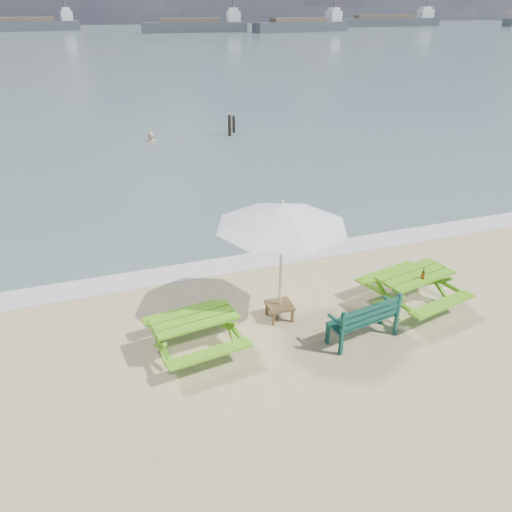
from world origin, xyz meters
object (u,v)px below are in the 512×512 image
object	(u,v)px
beer_bottle	(423,275)
swimmer	(152,150)
park_bench	(362,327)
patio_umbrella	(282,215)
side_table	(279,311)
picnic_table_left	(195,335)
picnic_table_right	(413,291)

from	to	relation	value
beer_bottle	swimmer	size ratio (longest dim) A/B	0.14
park_bench	patio_umbrella	distance (m)	2.72
park_bench	side_table	size ratio (longest dim) A/B	2.82
patio_umbrella	beer_bottle	world-z (taller)	patio_umbrella
beer_bottle	swimmer	xyz separation A→B (m)	(-3.17, 16.85, -1.34)
side_table	patio_umbrella	distance (m)	2.18
picnic_table_left	beer_bottle	xyz separation A→B (m)	(4.84, -0.24, 0.53)
side_table	swimmer	bearing A→B (deg)	90.86
beer_bottle	swimmer	distance (m)	17.20
picnic_table_left	side_table	size ratio (longest dim) A/B	3.58
picnic_table_right	side_table	size ratio (longest dim) A/B	4.03
patio_umbrella	swimmer	bearing A→B (deg)	90.86
picnic_table_right	beer_bottle	world-z (taller)	beer_bottle
park_bench	patio_umbrella	xyz separation A→B (m)	(-1.27, 1.20, 2.08)
picnic_table_right	side_table	world-z (taller)	picnic_table_right
picnic_table_left	picnic_table_right	world-z (taller)	picnic_table_right
side_table	beer_bottle	distance (m)	3.10
swimmer	beer_bottle	bearing A→B (deg)	-79.36
picnic_table_right	side_table	distance (m)	2.96
picnic_table_right	beer_bottle	size ratio (longest dim) A/B	8.35
park_bench	beer_bottle	bearing A→B (deg)	15.88
side_table	patio_umbrella	size ratio (longest dim) A/B	0.20
picnic_table_left	swimmer	bearing A→B (deg)	84.24
picnic_table_left	beer_bottle	size ratio (longest dim) A/B	7.42
park_bench	beer_bottle	xyz separation A→B (m)	(1.65, 0.47, 0.61)
side_table	patio_umbrella	xyz separation A→B (m)	(0.00, 0.00, 2.18)
park_bench	swimmer	size ratio (longest dim) A/B	0.84
park_bench	swimmer	xyz separation A→B (m)	(-1.52, 17.32, -0.73)
side_table	swimmer	xyz separation A→B (m)	(-0.24, 16.12, -0.63)
beer_bottle	side_table	bearing A→B (deg)	165.91
picnic_table_right	park_bench	distance (m)	1.77
beer_bottle	patio_umbrella	bearing A→B (deg)	165.91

